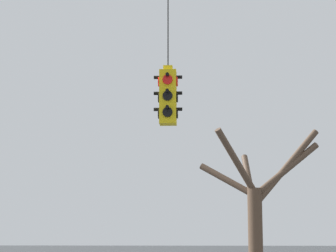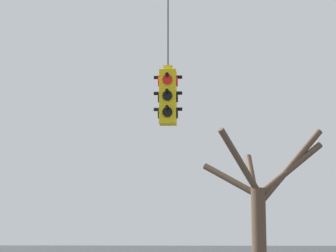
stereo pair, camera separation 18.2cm
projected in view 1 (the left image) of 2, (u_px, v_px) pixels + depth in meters
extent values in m
cube|color=yellow|center=(168.00, 98.00, 13.29)|extent=(0.34, 0.34, 1.11)
cube|color=yellow|center=(168.00, 69.00, 13.39)|extent=(0.19, 0.19, 0.10)
cylinder|color=black|center=(168.00, 19.00, 13.56)|extent=(0.02, 0.02, 2.03)
cylinder|color=red|center=(167.00, 79.00, 13.16)|extent=(0.20, 0.03, 0.20)
cylinder|color=black|center=(167.00, 75.00, 13.13)|extent=(0.07, 0.12, 0.07)
cylinder|color=black|center=(167.00, 96.00, 13.11)|extent=(0.20, 0.03, 0.20)
cylinder|color=black|center=(167.00, 91.00, 13.08)|extent=(0.07, 0.12, 0.07)
cylinder|color=black|center=(167.00, 112.00, 13.05)|extent=(0.20, 0.03, 0.20)
cylinder|color=black|center=(167.00, 107.00, 13.02)|extent=(0.07, 0.12, 0.07)
cylinder|color=red|center=(168.00, 84.00, 13.53)|extent=(0.20, 0.03, 0.20)
cylinder|color=black|center=(169.00, 80.00, 13.59)|extent=(0.07, 0.12, 0.07)
cylinder|color=black|center=(169.00, 99.00, 13.47)|extent=(0.20, 0.03, 0.20)
cylinder|color=black|center=(169.00, 96.00, 13.53)|extent=(0.07, 0.12, 0.07)
cylinder|color=black|center=(169.00, 115.00, 13.42)|extent=(0.20, 0.03, 0.20)
cylinder|color=black|center=(169.00, 111.00, 13.48)|extent=(0.07, 0.12, 0.07)
cylinder|color=red|center=(159.00, 82.00, 13.35)|extent=(0.03, 0.20, 0.20)
cylinder|color=black|center=(157.00, 77.00, 13.37)|extent=(0.12, 0.07, 0.07)
cylinder|color=black|center=(159.00, 98.00, 13.30)|extent=(0.03, 0.20, 0.20)
cylinder|color=black|center=(157.00, 93.00, 13.32)|extent=(0.12, 0.07, 0.07)
cylinder|color=black|center=(159.00, 114.00, 13.25)|extent=(0.03, 0.20, 0.20)
cylinder|color=black|center=(157.00, 109.00, 13.26)|extent=(0.12, 0.07, 0.07)
cylinder|color=red|center=(177.00, 81.00, 13.33)|extent=(0.03, 0.20, 0.20)
cylinder|color=black|center=(179.00, 77.00, 13.35)|extent=(0.12, 0.07, 0.07)
cylinder|color=black|center=(177.00, 97.00, 13.28)|extent=(0.03, 0.20, 0.20)
cylinder|color=black|center=(179.00, 93.00, 13.29)|extent=(0.12, 0.07, 0.07)
cylinder|color=black|center=(177.00, 114.00, 13.23)|extent=(0.03, 0.20, 0.20)
cylinder|color=black|center=(179.00, 109.00, 13.24)|extent=(0.12, 0.07, 0.07)
cylinder|color=brown|center=(256.00, 246.00, 20.15)|extent=(0.45, 0.45, 3.56)
cylinder|color=brown|center=(286.00, 168.00, 20.77)|extent=(2.27, 0.83, 2.53)
cylinder|color=brown|center=(227.00, 180.00, 20.84)|extent=(1.82, 0.87, 1.17)
cylinder|color=brown|center=(236.00, 161.00, 20.07)|extent=(1.40, 1.31, 1.96)
cylinder|color=brown|center=(249.00, 183.00, 21.30)|extent=(0.41, 1.86, 2.07)
cylinder|color=brown|center=(286.00, 170.00, 20.75)|extent=(2.23, 0.79, 1.82)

